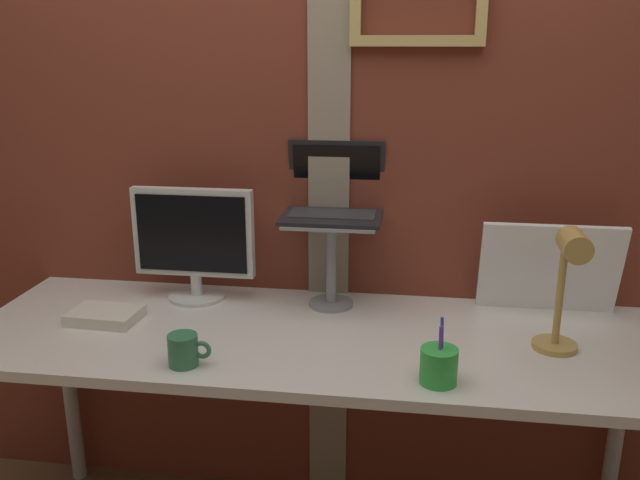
# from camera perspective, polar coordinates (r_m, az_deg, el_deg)

# --- Properties ---
(brick_wall_back) EXTENTS (3.45, 0.16, 2.42)m
(brick_wall_back) POSITION_cam_1_polar(r_m,az_deg,el_deg) (2.17, 0.24, 6.88)
(brick_wall_back) COLOR brown
(brick_wall_back) RESTS_ON ground_plane
(desk) EXTENTS (2.01, 0.68, 0.78)m
(desk) POSITION_cam_1_polar(r_m,az_deg,el_deg) (1.95, -0.43, -10.06)
(desk) COLOR silver
(desk) RESTS_ON ground_plane
(monitor) EXTENTS (0.39, 0.18, 0.36)m
(monitor) POSITION_cam_1_polar(r_m,az_deg,el_deg) (2.14, -10.83, 0.11)
(monitor) COLOR silver
(monitor) RESTS_ON desk
(laptop_stand) EXTENTS (0.28, 0.22, 0.28)m
(laptop_stand) POSITION_cam_1_polar(r_m,az_deg,el_deg) (2.05, 0.98, -0.76)
(laptop_stand) COLOR gray
(laptop_stand) RESTS_ON desk
(laptop) EXTENTS (0.30, 0.25, 0.23)m
(laptop) POSITION_cam_1_polar(r_m,az_deg,el_deg) (2.07, 1.23, 3.91)
(laptop) COLOR black
(laptop) RESTS_ON laptop_stand
(whiteboard_panel) EXTENTS (0.42, 0.09, 0.29)m
(whiteboard_panel) POSITION_cam_1_polar(r_m,az_deg,el_deg) (2.12, 19.14, -2.32)
(whiteboard_panel) COLOR white
(whiteboard_panel) RESTS_ON desk
(desk_lamp) EXTENTS (0.12, 0.20, 0.36)m
(desk_lamp) POSITION_cam_1_polar(r_m,az_deg,el_deg) (1.81, 20.47, -3.12)
(desk_lamp) COLOR tan
(desk_lamp) RESTS_ON desk
(pen_cup) EXTENTS (0.09, 0.09, 0.17)m
(pen_cup) POSITION_cam_1_polar(r_m,az_deg,el_deg) (1.66, 10.18, -10.57)
(pen_cup) COLOR green
(pen_cup) RESTS_ON desk
(coffee_mug) EXTENTS (0.11, 0.08, 0.08)m
(coffee_mug) POSITION_cam_1_polar(r_m,az_deg,el_deg) (1.76, -11.62, -9.26)
(coffee_mug) COLOR #33724C
(coffee_mug) RESTS_ON desk
(paper_clutter_stack) EXTENTS (0.21, 0.15, 0.03)m
(paper_clutter_stack) POSITION_cam_1_polar(r_m,az_deg,el_deg) (2.09, -17.99, -6.19)
(paper_clutter_stack) COLOR silver
(paper_clutter_stack) RESTS_ON desk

